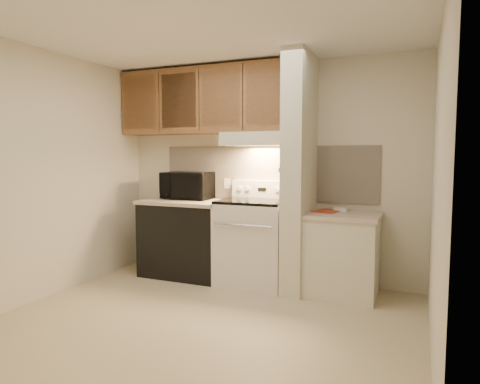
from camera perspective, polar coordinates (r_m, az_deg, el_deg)
The scene contains 50 objects.
floor at distance 3.94m, azimuth -4.40°, elevation -16.65°, with size 3.60×3.60×0.00m, color #C2B28C.
ceiling at distance 3.81m, azimuth -4.67°, elevation 20.97°, with size 3.60×3.60×0.00m, color white.
wall_back at distance 5.04m, azimuth 3.36°, elevation 2.71°, with size 3.60×0.02×2.50m, color beige.
wall_left at distance 4.77m, azimuth -24.11°, elevation 2.15°, with size 0.02×3.00×2.50m, color beige.
wall_right at distance 3.26m, azimuth 24.86°, elevation 0.97°, with size 0.02×3.00×2.50m, color beige.
backsplash at distance 5.03m, azimuth 3.32°, elevation 2.54°, with size 2.60×0.02×0.63m, color beige.
range_body at distance 4.82m, azimuth 1.93°, elevation -6.87°, with size 0.76×0.65×0.92m, color silver.
oven_window at distance 4.52m, azimuth 0.48°, elevation -7.14°, with size 0.50×0.01×0.30m, color black.
oven_handle at distance 4.45m, azimuth 0.29°, elevation -4.46°, with size 0.02×0.02×0.65m, color silver.
cooktop at distance 4.74m, azimuth 1.95°, elevation -1.25°, with size 0.74×0.64×0.03m, color black.
range_backguard at distance 5.00m, azimuth 3.12°, elevation 0.40°, with size 0.76×0.08×0.20m, color silver.
range_display at distance 4.96m, azimuth 2.96°, elevation 0.36°, with size 0.10×0.01×0.04m, color black.
range_knob_left_outer at distance 5.06m, azimuth -0.04°, elevation 0.46°, with size 0.05×0.05×0.02m, color silver.
range_knob_left_inner at distance 5.02m, azimuth 1.01°, elevation 0.42°, with size 0.05×0.05×0.02m, color silver.
range_knob_right_inner at distance 4.90m, azimuth 4.92°, elevation 0.29°, with size 0.05×0.05×0.02m, color silver.
range_knob_right_outer at distance 4.87m, azimuth 6.04°, elevation 0.25°, with size 0.05×0.05×0.02m, color silver.
dishwasher_front at distance 5.21m, azimuth -7.17°, elevation -6.29°, with size 1.00×0.63×0.87m, color black.
left_countertop at distance 5.14m, azimuth -7.22°, elevation -1.30°, with size 1.04×0.67×0.04m, color #C9B29A.
spoon_rest at distance 5.42m, azimuth -8.22°, elevation -0.69°, with size 0.24×0.08×0.02m, color black.
teal_jar at distance 5.30m, azimuth -5.57°, elevation -0.38°, with size 0.08×0.08×0.09m, color #1D595D.
outlet at distance 5.21m, azimuth -1.72°, elevation 1.14°, with size 0.08×0.01×0.12m, color beige.
microwave at distance 5.27m, azimuth -6.95°, elevation 0.86°, with size 0.59×0.40×0.33m, color black.
partition_pillar at distance 4.56m, azimuth 7.94°, elevation 2.42°, with size 0.22×0.70×2.50m, color beige.
pillar_trim at distance 4.59m, azimuth 6.54°, elevation 3.08°, with size 0.01×0.70×0.04m, color brown.
knife_strip at distance 4.54m, azimuth 6.29°, elevation 3.32°, with size 0.02×0.42×0.04m, color black.
knife_blade_a at distance 4.38m, azimuth 5.49°, elevation 1.96°, with size 0.01×0.04×0.16m, color silver.
knife_handle_a at distance 4.38m, azimuth 5.50°, elevation 3.92°, with size 0.02×0.02×0.10m, color black.
knife_blade_b at distance 4.46m, azimuth 5.81°, elevation 1.88°, with size 0.01×0.04×0.18m, color silver.
knife_handle_b at distance 4.48m, azimuth 5.90°, elevation 3.94°, with size 0.02×0.02×0.10m, color black.
knife_blade_c at distance 4.54m, azimuth 6.12°, elevation 1.81°, with size 0.01×0.04×0.20m, color silver.
knife_handle_c at distance 4.53m, azimuth 6.11°, elevation 3.95°, with size 0.02×0.02×0.10m, color black.
knife_blade_d at distance 4.61m, azimuth 6.39°, elevation 2.10°, with size 0.01×0.04×0.16m, color silver.
knife_handle_d at distance 4.61m, azimuth 6.40°, elevation 3.96°, with size 0.02×0.02×0.10m, color black.
knife_blade_e at distance 4.71m, azimuth 6.74°, elevation 2.04°, with size 0.01×0.04×0.18m, color silver.
knife_handle_e at distance 4.71m, azimuth 6.77°, elevation 3.98°, with size 0.02×0.02×0.10m, color black.
oven_mitt at distance 4.76m, azimuth 6.92°, elevation 1.17°, with size 0.03×0.10×0.25m, color gray.
right_cab_base at distance 4.58m, azimuth 13.44°, elevation -8.35°, with size 0.70×0.60×0.81m, color beige.
right_countertop at distance 4.50m, azimuth 13.55°, elevation -3.08°, with size 0.74×0.64×0.04m, color #C9B29A.
red_folder at distance 4.62m, azimuth 11.56°, elevation -2.50°, with size 0.23×0.32×0.01m, color #B13D22.
white_box at distance 4.68m, azimuth 13.31°, elevation -2.29°, with size 0.14×0.09×0.04m, color white.
range_hood at distance 4.83m, azimuth 2.51°, elevation 7.06°, with size 0.78×0.44×0.15m, color beige.
hood_lip at distance 4.64m, azimuth 1.59°, elevation 6.59°, with size 0.78×0.04×0.06m, color beige.
upper_cabinets at distance 5.19m, azimuth -4.61°, elevation 12.01°, with size 2.18×0.33×0.77m, color brown.
cab_door_a at distance 5.48m, azimuth -13.16°, elevation 11.52°, with size 0.46×0.01×0.63m, color brown.
cab_gap_a at distance 5.33m, azimuth -10.75°, elevation 11.75°, with size 0.01×0.01×0.73m, color black.
cab_door_b at distance 5.19m, azimuth -8.18°, elevation 11.98°, with size 0.46×0.01×0.63m, color brown.
cab_gap_b at distance 5.05m, azimuth -5.47°, elevation 12.19°, with size 0.01×0.01×0.73m, color black.
cab_door_c at distance 4.93m, azimuth -2.61°, elevation 12.39°, with size 0.46×0.01×0.63m, color brown.
cab_gap_c at distance 4.82m, azimuth 0.38°, elevation 12.56°, with size 0.01×0.01×0.73m, color black.
cab_door_d at distance 4.72m, azimuth 3.51°, elevation 12.71°, with size 0.46×0.01×0.63m, color brown.
Camera 1 is at (1.69, -3.25, 1.46)m, focal length 32.00 mm.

